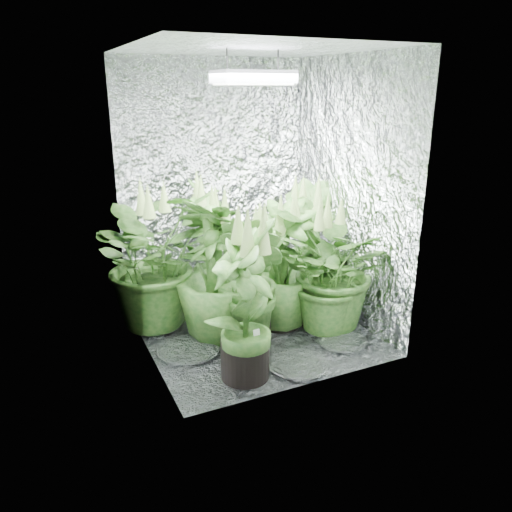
{
  "coord_description": "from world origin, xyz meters",
  "views": [
    {
      "loc": [
        -1.43,
        -3.12,
        1.77
      ],
      "look_at": [
        0.02,
        0.0,
        0.6
      ],
      "focal_mm": 35.0,
      "sensor_mm": 36.0,
      "label": 1
    }
  ],
  "objects": [
    {
      "name": "plant_h",
      "position": [
        0.23,
        0.01,
        0.48
      ],
      "size": [
        0.75,
        0.75,
        1.06
      ],
      "rotation": [
        0.0,
        0.0,
        5.4
      ],
      "color": "black",
      "rests_on": "ground"
    },
    {
      "name": "plant_d",
      "position": [
        -0.28,
        0.02,
        0.53
      ],
      "size": [
        0.82,
        0.82,
        1.13
      ],
      "rotation": [
        0.0,
        0.0,
        2.26
      ],
      "color": "black",
      "rests_on": "ground"
    },
    {
      "name": "plant_a",
      "position": [
        -0.64,
        0.4,
        0.54
      ],
      "size": [
        1.24,
        1.24,
        1.15
      ],
      "rotation": [
        0.0,
        0.0,
        0.42
      ],
      "color": "black",
      "rests_on": "ground"
    },
    {
      "name": "plant_f",
      "position": [
        -0.31,
        -0.55,
        0.51
      ],
      "size": [
        0.69,
        0.69,
        1.13
      ],
      "rotation": [
        0.0,
        0.0,
        4.36
      ],
      "color": "black",
      "rests_on": "ground"
    },
    {
      "name": "plant_c",
      "position": [
        0.62,
        0.25,
        0.51
      ],
      "size": [
        0.67,
        0.67,
        1.12
      ],
      "rotation": [
        0.0,
        0.0,
        1.79
      ],
      "color": "black",
      "rests_on": "ground"
    },
    {
      "name": "plant_g",
      "position": [
        -0.1,
        -0.17,
        0.48
      ],
      "size": [
        0.65,
        0.65,
        1.05
      ],
      "rotation": [
        0.0,
        0.0,
        4.99
      ],
      "color": "black",
      "rests_on": "ground"
    },
    {
      "name": "walls",
      "position": [
        0.0,
        0.0,
        1.0
      ],
      "size": [
        1.62,
        1.62,
        2.0
      ],
      "color": "white",
      "rests_on": "ground"
    },
    {
      "name": "ground",
      "position": [
        0.0,
        0.0,
        0.0
      ],
      "size": [
        1.6,
        1.6,
        0.0
      ],
      "primitive_type": "plane",
      "color": "white",
      "rests_on": "ground"
    },
    {
      "name": "circulation_fan",
      "position": [
        0.59,
        0.42,
        0.16
      ],
      "size": [
        0.17,
        0.33,
        0.38
      ],
      "rotation": [
        0.0,
        0.0,
        0.13
      ],
      "color": "black",
      "rests_on": "ground"
    },
    {
      "name": "plant_label",
      "position": [
        -0.25,
        -0.59,
        0.3
      ],
      "size": [
        0.05,
        0.02,
        0.07
      ],
      "primitive_type": "cube",
      "rotation": [
        -0.21,
        0.0,
        0.07
      ],
      "color": "white",
      "rests_on": "plant_f"
    },
    {
      "name": "grow_lamp",
      "position": [
        0.0,
        0.0,
        1.83
      ],
      "size": [
        0.5,
        0.3,
        0.22
      ],
      "color": "gray",
      "rests_on": "ceiling"
    },
    {
      "name": "plant_e",
      "position": [
        0.53,
        -0.24,
        0.5
      ],
      "size": [
        1.09,
        1.09,
        1.04
      ],
      "rotation": [
        0.0,
        0.0,
        3.48
      ],
      "color": "black",
      "rests_on": "ground"
    },
    {
      "name": "plant_b",
      "position": [
        -0.12,
        0.58,
        0.52
      ],
      "size": [
        0.77,
        0.77,
        1.15
      ],
      "rotation": [
        0.0,
        0.0,
        0.88
      ],
      "color": "black",
      "rests_on": "ground"
    },
    {
      "name": "ceiling",
      "position": [
        0.0,
        0.0,
        2.0
      ],
      "size": [
        1.6,
        1.6,
        0.01
      ],
      "primitive_type": "cube",
      "color": "white",
      "rests_on": "walls"
    }
  ]
}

